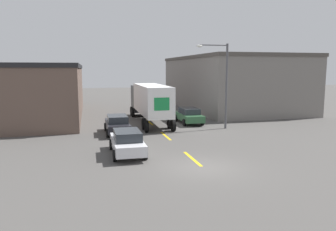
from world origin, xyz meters
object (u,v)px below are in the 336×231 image
at_px(parked_car_left_far, 117,124).
at_px(street_lamp, 223,79).
at_px(parked_car_right_mid, 189,115).
at_px(semi_truck, 149,100).
at_px(parked_car_left_near, 127,142).

bearing_deg(parked_car_left_far, street_lamp, 0.59).
xyz_separation_m(parked_car_left_far, parked_car_right_mid, (7.42, 3.60, 0.00)).
bearing_deg(parked_car_right_mid, parked_car_left_far, -154.15).
bearing_deg(semi_truck, parked_car_right_mid, -23.54).
relative_size(parked_car_left_far, parked_car_right_mid, 1.00).
distance_m(semi_truck, parked_car_right_mid, 4.34).
bearing_deg(parked_car_right_mid, parked_car_left_near, -124.98).
relative_size(semi_truck, parked_car_left_near, 2.61).
bearing_deg(semi_truck, street_lamp, -41.26).
bearing_deg(parked_car_left_far, parked_car_left_near, -90.00).
bearing_deg(parked_car_left_near, semi_truck, 73.20).
relative_size(semi_truck, street_lamp, 1.63).
relative_size(parked_car_left_far, street_lamp, 0.63).
bearing_deg(street_lamp, parked_car_left_far, -179.41).
bearing_deg(semi_truck, parked_car_left_near, -106.14).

